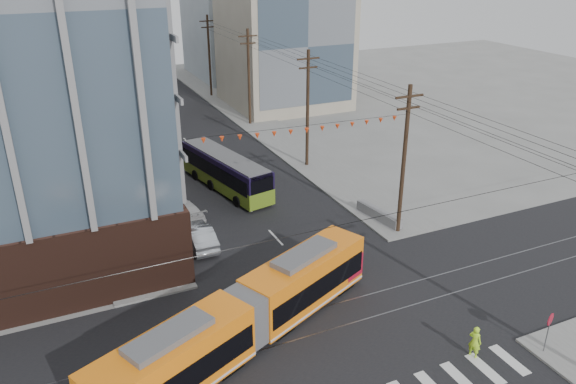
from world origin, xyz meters
name	(u,v)px	position (x,y,z in m)	size (l,w,h in m)	color
ground	(384,355)	(0.00, 0.00, 0.00)	(160.00, 160.00, 0.00)	slate
bg_bldg_ne_near	(283,43)	(16.00, 48.00, 8.00)	(14.00, 14.00, 16.00)	gray
bg_bldg_nw_far	(21,18)	(-14.00, 72.00, 10.00)	(16.00, 18.00, 20.00)	gray
bg_bldg_ne_far	(243,30)	(18.00, 68.00, 7.00)	(16.00, 16.00, 14.00)	#8C99A5
utility_pole_far	(209,57)	(8.50, 56.00, 5.50)	(0.30, 0.30, 11.00)	black
streetcar	(246,318)	(-6.18, 3.72, 1.73)	(17.93, 2.52, 3.46)	orange
city_bus	(225,171)	(-0.32, 24.06, 1.60)	(2.45, 11.31, 3.20)	black
parked_car_silver	(199,236)	(-5.34, 15.19, 0.79)	(1.67, 4.78, 1.58)	#B3BAC2
parked_car_white	(181,210)	(-5.39, 19.82, 0.76)	(2.12, 5.22, 1.52)	#BDBDBD
parked_car_grey	(160,193)	(-6.05, 24.11, 0.60)	(1.99, 4.31, 1.20)	#4C4D55
pedestrian	(475,342)	(4.10, -1.96, 0.91)	(0.66, 0.43, 1.81)	#BEFF29
stop_sign	(547,335)	(7.55, -3.34, 1.16)	(0.71, 0.71, 2.33)	maroon
jersey_barrier	(379,215)	(8.30, 13.26, 0.45)	(1.01, 4.47, 0.89)	gray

